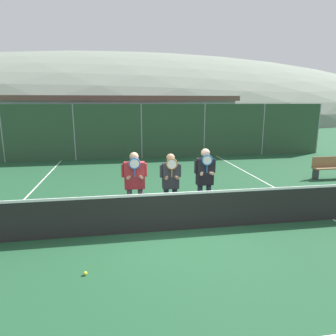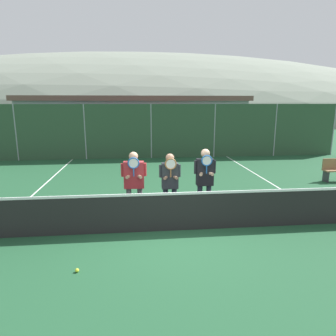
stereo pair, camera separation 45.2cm
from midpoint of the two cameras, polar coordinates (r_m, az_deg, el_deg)
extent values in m
plane|color=#1E4C2D|center=(7.10, -0.73, -11.82)|extent=(120.00, 120.00, 0.00)
ellipsoid|color=gray|center=(61.40, -8.60, 9.58)|extent=(117.12, 65.07, 22.77)
cube|color=#9EA3A8|center=(24.33, -9.15, 8.96)|extent=(16.67, 5.00, 3.01)
cube|color=brown|center=(24.29, -9.29, 12.92)|extent=(17.17, 5.50, 0.36)
cylinder|color=gray|center=(16.81, -29.78, 5.68)|extent=(0.06, 0.06, 2.83)
cylinder|color=gray|center=(15.96, -18.22, 6.42)|extent=(0.06, 0.06, 2.83)
cylinder|color=gray|center=(15.80, -5.88, 6.91)|extent=(0.06, 0.06, 2.83)
cylinder|color=gray|center=(16.36, 6.16, 7.10)|extent=(0.06, 0.06, 2.83)
cylinder|color=gray|center=(17.58, 16.98, 7.00)|extent=(0.06, 0.06, 2.83)
cylinder|color=gray|center=(19.32, 26.12, 6.72)|extent=(0.06, 0.06, 2.83)
cube|color=#2D4C33|center=(15.80, -5.88, 6.91)|extent=(20.38, 0.02, 2.83)
cube|color=black|center=(6.93, -0.74, -8.54)|extent=(10.88, 0.02, 0.87)
cube|color=white|center=(6.78, -0.75, -4.93)|extent=(10.88, 0.03, 0.06)
cube|color=white|center=(10.33, -26.82, -5.31)|extent=(0.05, 16.00, 0.01)
cube|color=white|center=(11.07, 18.37, -3.45)|extent=(0.05, 16.00, 0.01)
cylinder|color=#56565B|center=(7.60, -9.02, -6.92)|extent=(0.13, 0.13, 0.83)
cylinder|color=#56565B|center=(7.60, -6.95, -6.84)|extent=(0.13, 0.13, 0.83)
cube|color=maroon|center=(7.39, -8.16, -1.40)|extent=(0.49, 0.22, 0.66)
sphere|color=tan|center=(7.29, -8.27, 2.13)|extent=(0.22, 0.22, 0.22)
cylinder|color=maroon|center=(7.36, -10.31, -0.50)|extent=(0.08, 0.08, 0.32)
cylinder|color=maroon|center=(7.37, -6.07, -0.35)|extent=(0.08, 0.08, 0.32)
cylinder|color=tan|center=(7.30, -9.11, -1.70)|extent=(0.16, 0.27, 0.08)
cylinder|color=tan|center=(7.30, -7.17, -1.63)|extent=(0.16, 0.27, 0.08)
cylinder|color=#1E5BAD|center=(7.19, -8.15, -0.91)|extent=(0.03, 0.03, 0.20)
torus|color=#1E5BAD|center=(7.14, -8.20, 0.85)|extent=(0.28, 0.03, 0.28)
cylinder|color=silver|center=(7.14, -8.20, 0.85)|extent=(0.23, 0.00, 0.23)
cylinder|color=#232838|center=(7.62, -2.07, -6.82)|extent=(0.13, 0.13, 0.81)
cylinder|color=#232838|center=(7.65, -0.40, -6.73)|extent=(0.13, 0.13, 0.81)
cube|color=#282D33|center=(7.42, -1.26, -1.49)|extent=(0.40, 0.22, 0.64)
sphere|color=#997056|center=(7.33, -1.28, 1.94)|extent=(0.21, 0.21, 0.21)
cylinder|color=#282D33|center=(7.37, -3.02, -0.62)|extent=(0.08, 0.08, 0.31)
cylinder|color=#282D33|center=(7.43, 0.47, -0.49)|extent=(0.08, 0.08, 0.31)
cylinder|color=#997056|center=(7.33, -1.94, -1.78)|extent=(0.16, 0.27, 0.08)
cylinder|color=#997056|center=(7.35, -0.38, -1.71)|extent=(0.16, 0.27, 0.08)
cylinder|color=#936033|center=(7.22, -1.06, -0.99)|extent=(0.03, 0.03, 0.20)
torus|color=#936033|center=(7.17, -1.07, 0.77)|extent=(0.28, 0.03, 0.28)
cylinder|color=silver|center=(7.17, -1.07, 0.77)|extent=(0.23, 0.00, 0.23)
cylinder|color=#232838|center=(7.79, 4.41, -6.23)|extent=(0.13, 0.13, 0.86)
cylinder|color=#232838|center=(7.84, 6.06, -6.12)|extent=(0.13, 0.13, 0.86)
cube|color=black|center=(7.60, 5.35, -0.69)|extent=(0.42, 0.22, 0.68)
sphere|color=tan|center=(7.51, 5.42, 2.87)|extent=(0.22, 0.22, 0.22)
cylinder|color=black|center=(7.52, 3.63, 0.23)|extent=(0.08, 0.08, 0.33)
cylinder|color=black|center=(7.64, 7.07, 0.35)|extent=(0.08, 0.08, 0.33)
cylinder|color=tan|center=(7.50, 4.74, -0.97)|extent=(0.16, 0.27, 0.08)
cylinder|color=tan|center=(7.55, 6.29, -0.91)|extent=(0.16, 0.27, 0.08)
cylinder|color=#1E5BAD|center=(7.41, 5.72, -0.20)|extent=(0.03, 0.03, 0.20)
torus|color=#1E5BAD|center=(7.37, 5.75, 1.49)|extent=(0.28, 0.03, 0.28)
cylinder|color=silver|center=(7.37, 5.75, 1.49)|extent=(0.23, 0.00, 0.23)
cube|color=black|center=(19.50, -22.77, 5.00)|extent=(4.31, 1.90, 0.84)
cube|color=#2D3842|center=(19.42, -22.96, 7.23)|extent=(2.37, 1.74, 0.69)
cylinder|color=black|center=(18.33, -19.07, 3.55)|extent=(0.60, 0.16, 0.60)
cylinder|color=black|center=(20.22, -18.19, 4.38)|extent=(0.60, 0.16, 0.60)
cylinder|color=black|center=(19.00, -27.42, 3.13)|extent=(0.60, 0.16, 0.60)
cylinder|color=black|center=(20.83, -25.83, 3.98)|extent=(0.60, 0.16, 0.60)
cube|color=maroon|center=(19.25, -7.69, 5.66)|extent=(4.30, 1.80, 0.76)
cube|color=#2D3842|center=(19.18, -7.75, 7.73)|extent=(2.36, 1.65, 0.63)
cylinder|color=black|center=(18.49, -3.22, 4.28)|extent=(0.60, 0.16, 0.60)
cylinder|color=black|center=(20.30, -3.79, 5.01)|extent=(0.60, 0.16, 0.60)
cylinder|color=black|center=(18.40, -11.93, 4.00)|extent=(0.60, 0.16, 0.60)
cylinder|color=black|center=(20.22, -11.72, 4.75)|extent=(0.60, 0.16, 0.60)
cube|color=#285638|center=(19.58, 7.55, 5.81)|extent=(4.40, 1.70, 0.79)
cube|color=#2D3842|center=(19.51, 7.61, 7.90)|extent=(2.42, 1.57, 0.64)
cylinder|color=black|center=(19.29, 12.35, 4.36)|extent=(0.60, 0.16, 0.60)
cylinder|color=black|center=(20.90, 10.59, 5.04)|extent=(0.60, 0.16, 0.60)
cylinder|color=black|center=(18.43, 4.03, 4.25)|extent=(0.60, 0.16, 0.60)
cylinder|color=black|center=(20.11, 2.88, 4.95)|extent=(0.60, 0.16, 0.60)
cube|color=olive|center=(13.12, 28.11, 0.01)|extent=(1.63, 0.36, 0.05)
cube|color=olive|center=(13.21, 27.79, 1.11)|extent=(1.63, 0.04, 0.40)
cube|color=#333338|center=(12.74, 25.38, -1.09)|extent=(0.06, 0.32, 0.40)
sphere|color=#CCDB33|center=(5.70, -17.81, -18.59)|extent=(0.07, 0.07, 0.07)
camera|label=1|loc=(0.23, -91.70, -0.37)|focal=32.00mm
camera|label=2|loc=(0.23, 88.30, 0.37)|focal=32.00mm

